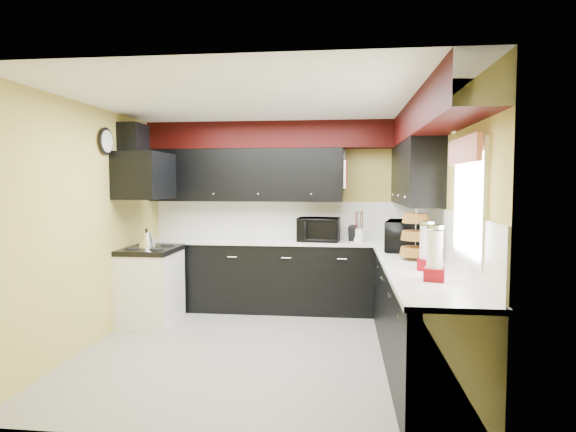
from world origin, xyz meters
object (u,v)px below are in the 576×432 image
at_px(knife_block, 353,233).
at_px(toaster_oven, 319,229).
at_px(microwave, 406,236).
at_px(kettle, 147,240).
at_px(utensil_crock, 359,235).

bearing_deg(knife_block, toaster_oven, -155.01).
xyz_separation_m(toaster_oven, knife_block, (0.44, 0.06, -0.05)).
bearing_deg(microwave, toaster_oven, 64.08).
height_order(toaster_oven, kettle, toaster_oven).
xyz_separation_m(microwave, kettle, (-3.06, 0.10, -0.10)).
relative_size(toaster_oven, microwave, 0.87).
height_order(toaster_oven, utensil_crock, toaster_oven).
bearing_deg(microwave, kettle, 99.24).
distance_m(toaster_oven, knife_block, 0.45).
bearing_deg(toaster_oven, kettle, -156.27).
bearing_deg(knife_block, kettle, -146.90).
height_order(utensil_crock, knife_block, knife_block).
xyz_separation_m(toaster_oven, utensil_crock, (0.52, 0.05, -0.07)).
xyz_separation_m(utensil_crock, knife_block, (-0.08, 0.01, 0.02)).
relative_size(microwave, knife_block, 3.06).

